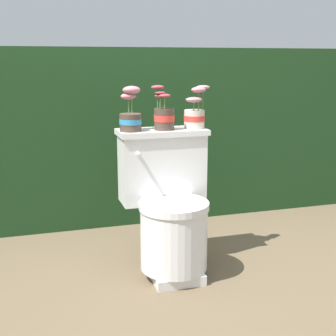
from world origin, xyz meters
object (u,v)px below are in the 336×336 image
(potted_plant_middle, at_px, (195,113))
(potted_plant_left, at_px, (130,116))
(toilet, at_px, (169,206))
(potted_plant_midleft, at_px, (164,115))

(potted_plant_middle, bearing_deg, potted_plant_left, 179.40)
(potted_plant_middle, bearing_deg, toilet, -148.90)
(toilet, xyz_separation_m, potted_plant_middle, (0.19, 0.11, 0.49))
(potted_plant_left, relative_size, potted_plant_middle, 1.00)
(potted_plant_midleft, xyz_separation_m, potted_plant_middle, (0.18, 0.01, 0.00))
(toilet, relative_size, potted_plant_midleft, 3.20)
(toilet, distance_m, potted_plant_midleft, 0.49)
(potted_plant_left, height_order, potted_plant_midleft, potted_plant_midleft)
(potted_plant_left, bearing_deg, potted_plant_middle, -0.60)
(potted_plant_left, bearing_deg, toilet, -32.86)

